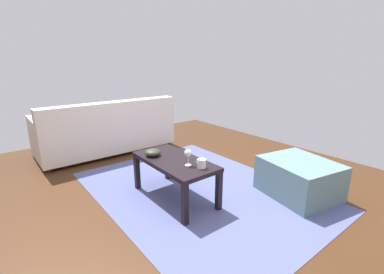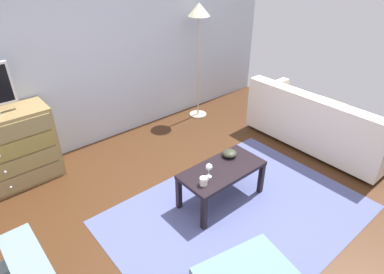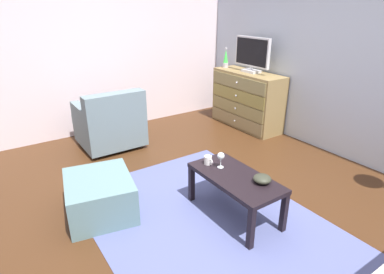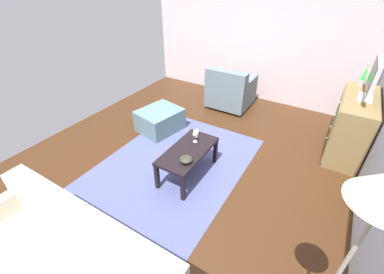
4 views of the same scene
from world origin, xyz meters
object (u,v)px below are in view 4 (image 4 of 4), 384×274
at_px(dresser, 351,125).
at_px(standing_lamp, 376,213).
at_px(ottoman, 160,120).
at_px(armchair, 230,91).
at_px(mug, 196,134).
at_px(bowl_decorative, 186,159).
at_px(coffee_table, 188,153).
at_px(tv, 372,79).
at_px(lava_lamp, 364,76).
at_px(wine_glass, 195,135).
at_px(couch_large, 65,273).

bearing_deg(dresser, standing_lamp, -0.95).
distance_m(dresser, ottoman, 3.02).
bearing_deg(armchair, mug, 9.18).
height_order(bowl_decorative, standing_lamp, standing_lamp).
distance_m(mug, ottoman, 1.10).
xyz_separation_m(coffee_table, bowl_decorative, (0.22, 0.11, 0.10)).
height_order(tv, coffee_table, tv).
height_order(dresser, mug, dresser).
bearing_deg(mug, ottoman, -112.92).
bearing_deg(lava_lamp, tv, 7.08).
xyz_separation_m(tv, mug, (1.41, -1.88, -0.71)).
distance_m(coffee_table, bowl_decorative, 0.27).
bearing_deg(armchair, wine_glass, 10.29).
bearing_deg(armchair, bowl_decorative, 11.37).
bearing_deg(bowl_decorative, couch_large, -5.25).
bearing_deg(standing_lamp, armchair, -148.05).
bearing_deg(dresser, wine_glass, -49.22).
xyz_separation_m(mug, standing_lamp, (1.50, 1.80, 1.03)).
relative_size(lava_lamp, coffee_table, 0.36).
xyz_separation_m(coffee_table, armchair, (-2.20, -0.37, -0.02)).
distance_m(bowl_decorative, armchair, 2.47).
relative_size(wine_glass, couch_large, 0.08).
height_order(lava_lamp, wine_glass, lava_lamp).
relative_size(armchair, ottoman, 1.19).
bearing_deg(coffee_table, bowl_decorative, 26.96).
bearing_deg(armchair, couch_large, 4.79).
xyz_separation_m(tv, standing_lamp, (2.91, -0.07, 0.32)).
xyz_separation_m(lava_lamp, wine_glass, (2.07, -1.75, -0.50)).
bearing_deg(lava_lamp, standing_lamp, -0.08).
height_order(bowl_decorative, armchair, armchair).
height_order(lava_lamp, bowl_decorative, lava_lamp).
xyz_separation_m(lava_lamp, ottoman, (1.53, -2.79, -0.85)).
bearing_deg(tv, armchair, -102.12).
relative_size(couch_large, standing_lamp, 1.12).
relative_size(tv, armchair, 0.84).
height_order(ottoman, standing_lamp, standing_lamp).
bearing_deg(coffee_table, armchair, -170.35).
bearing_deg(mug, couch_large, 0.95).
relative_size(dresser, armchair, 1.50).
height_order(lava_lamp, ottoman, lava_lamp).
relative_size(tv, bowl_decorative, 4.33).
height_order(dresser, armchair, dresser).
distance_m(dresser, wine_glass, 2.37).
relative_size(coffee_table, bowl_decorative, 5.73).
height_order(mug, armchair, armchair).
distance_m(lava_lamp, ottoman, 3.29).
bearing_deg(armchair, ottoman, -24.80).
distance_m(lava_lamp, bowl_decorative, 3.04).
distance_m(tv, wine_glass, 2.46).
xyz_separation_m(couch_large, armchair, (-4.04, -0.34, 0.03)).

